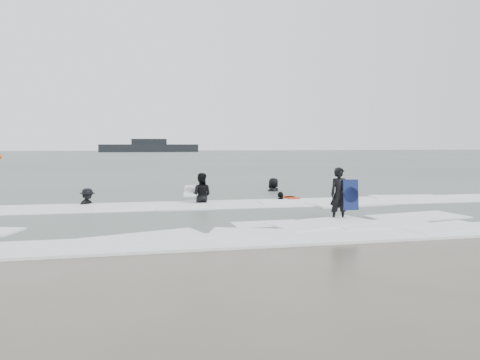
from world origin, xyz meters
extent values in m
plane|color=brown|center=(0.00, 0.00, 0.00)|extent=(320.00, 320.00, 0.00)
plane|color=#47544C|center=(0.00, 80.00, 0.06)|extent=(320.00, 320.00, 0.00)
imported|color=black|center=(2.56, 1.80, 0.00)|extent=(0.63, 0.42, 1.72)
imported|color=black|center=(-1.27, 6.61, 0.00)|extent=(1.05, 0.91, 1.83)
imported|color=black|center=(-5.69, 7.09, 0.00)|extent=(1.12, 1.11, 1.55)
imported|color=black|center=(2.22, 7.16, 0.00)|extent=(0.95, 0.86, 1.55)
imported|color=black|center=(2.92, 10.81, 0.00)|extent=(1.08, 1.04, 1.87)
cube|color=white|center=(0.00, -0.60, 0.03)|extent=(30.03, 2.32, 0.07)
cube|color=white|center=(0.00, 6.00, 0.04)|extent=(30.00, 2.60, 0.09)
cube|color=black|center=(-2.19, 130.45, 1.19)|extent=(28.85, 5.15, 2.27)
cube|color=black|center=(-2.19, 130.45, 3.15)|extent=(10.30, 3.09, 1.65)
camera|label=1|loc=(-3.44, -11.93, 2.43)|focal=35.00mm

